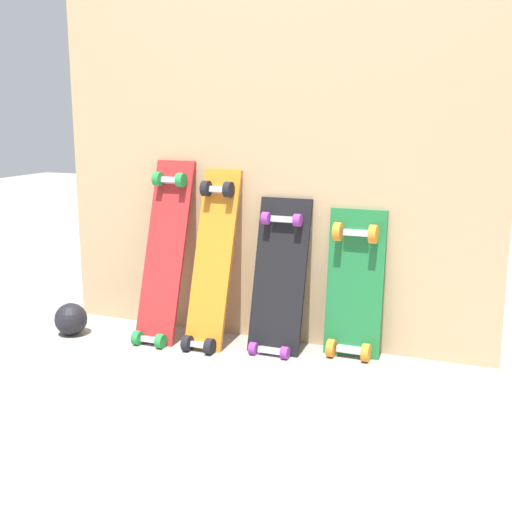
# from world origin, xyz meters

# --- Properties ---
(ground_plane) EXTENTS (12.00, 12.00, 0.00)m
(ground_plane) POSITION_xyz_m (0.00, 0.00, 0.00)
(ground_plane) COLOR #9E9991
(plywood_wall_panel) EXTENTS (1.88, 0.04, 1.71)m
(plywood_wall_panel) POSITION_xyz_m (0.00, 0.07, 0.85)
(plywood_wall_panel) COLOR tan
(plywood_wall_panel) RESTS_ON ground
(skateboard_red) EXTENTS (0.18, 0.31, 0.82)m
(skateboard_red) POSITION_xyz_m (-0.41, -0.09, 0.34)
(skateboard_red) COLOR #B22626
(skateboard_red) RESTS_ON ground
(skateboard_orange) EXTENTS (0.16, 0.30, 0.78)m
(skateboard_orange) POSITION_xyz_m (-0.19, -0.09, 0.33)
(skateboard_orange) COLOR orange
(skateboard_orange) RESTS_ON ground
(skateboard_black) EXTENTS (0.22, 0.23, 0.68)m
(skateboard_black) POSITION_xyz_m (0.09, -0.05, 0.27)
(skateboard_black) COLOR black
(skateboard_black) RESTS_ON ground
(skateboard_green) EXTENTS (0.23, 0.15, 0.64)m
(skateboard_green) POSITION_xyz_m (0.39, -0.00, 0.26)
(skateboard_green) COLOR #1E7238
(skateboard_green) RESTS_ON ground
(rubber_ball) EXTENTS (0.14, 0.14, 0.14)m
(rubber_ball) POSITION_xyz_m (-0.80, -0.23, 0.07)
(rubber_ball) COLOR black
(rubber_ball) RESTS_ON ground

